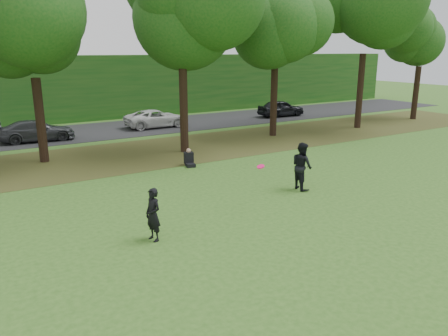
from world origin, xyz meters
The scene contains 9 objects.
ground centered at (0.00, 0.00, 0.00)m, with size 120.00×120.00×0.00m, color #2D561A.
leaf_litter centered at (0.00, 13.00, 0.01)m, with size 60.00×7.00×0.01m, color #503F1C.
street centered at (0.00, 21.00, 0.01)m, with size 70.00×7.00×0.02m, color black.
far_hedge centered at (0.00, 27.00, 2.50)m, with size 70.00×3.00×5.00m, color #154A15.
player_left centered at (-1.94, 2.34, 0.79)m, with size 0.58×0.38×1.59m, color black.
player_right centered at (5.00, 3.84, 0.95)m, with size 0.93×0.72×1.90m, color black.
parked_cars centered at (-2.56, 20.04, 0.70)m, with size 40.52×3.22×1.52m.
frisbee centered at (2.34, 2.97, 1.50)m, with size 0.37×0.38×0.14m.
seated_person centered at (2.83, 9.46, 0.31)m, with size 0.55×0.80×0.83m.
Camera 1 is at (-6.34, -8.83, 5.40)m, focal length 35.00 mm.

